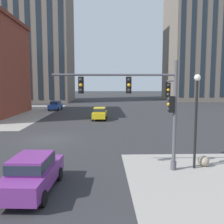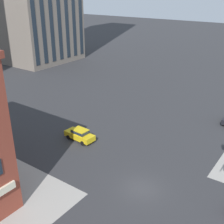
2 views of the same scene
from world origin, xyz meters
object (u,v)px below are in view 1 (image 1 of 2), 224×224
(bollard_sphere_curb_a, at_px, (204,161))
(car_main_northbound_far, at_px, (33,172))
(car_cross_westbound, at_px, (100,113))
(car_main_southbound_far, at_px, (55,105))
(traffic_signal_main, at_px, (150,102))
(street_lamp_corner_near, at_px, (196,110))

(bollard_sphere_curb_a, bearing_deg, car_main_northbound_far, -160.22)
(bollard_sphere_curb_a, relative_size, car_cross_westbound, 0.14)
(car_main_northbound_far, xyz_separation_m, car_main_southbound_far, (-6.07, 36.38, 0.00))
(traffic_signal_main, relative_size, car_main_southbound_far, 1.52)
(bollard_sphere_curb_a, bearing_deg, street_lamp_corner_near, -153.03)
(traffic_signal_main, bearing_deg, street_lamp_corner_near, 0.26)
(car_main_southbound_far, relative_size, car_cross_westbound, 1.00)
(street_lamp_corner_near, distance_m, car_main_southbound_far, 36.54)
(bollard_sphere_curb_a, distance_m, street_lamp_corner_near, 3.14)
(street_lamp_corner_near, height_order, car_main_southbound_far, street_lamp_corner_near)
(street_lamp_corner_near, distance_m, car_main_northbound_far, 9.18)
(street_lamp_corner_near, height_order, car_cross_westbound, street_lamp_corner_near)
(traffic_signal_main, xyz_separation_m, car_main_southbound_far, (-11.83, 33.49, -2.92))
(bollard_sphere_curb_a, relative_size, car_main_northbound_far, 0.14)
(car_cross_westbound, bearing_deg, bollard_sphere_curb_a, -71.86)
(bollard_sphere_curb_a, height_order, car_main_northbound_far, car_main_northbound_far)
(car_main_northbound_far, relative_size, car_cross_westbound, 1.00)
(bollard_sphere_curb_a, xyz_separation_m, car_main_southbound_far, (-15.11, 33.13, 0.60))
(street_lamp_corner_near, bearing_deg, traffic_signal_main, -179.74)
(bollard_sphere_curb_a, height_order, car_cross_westbound, car_cross_westbound)
(street_lamp_corner_near, xyz_separation_m, car_main_northbound_far, (-8.36, -2.90, -2.45))
(street_lamp_corner_near, relative_size, car_cross_westbound, 1.19)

